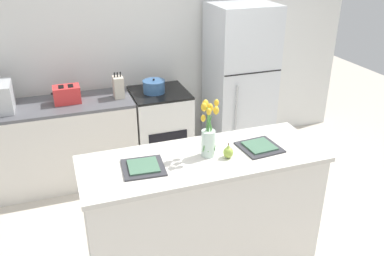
{
  "coord_description": "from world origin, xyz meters",
  "views": [
    {
      "loc": [
        -0.93,
        -2.41,
        2.41
      ],
      "look_at": [
        0.0,
        0.25,
        1.08
      ],
      "focal_mm": 38.0,
      "sensor_mm": 36.0,
      "label": 1
    }
  ],
  "objects_px": {
    "flower_vase": "(208,134)",
    "plate_setting_right": "(259,147)",
    "cooking_pot": "(154,87)",
    "stove_range": "(161,129)",
    "toaster": "(67,94)",
    "pear_figurine": "(228,152)",
    "plate_setting_left": "(143,167)",
    "knife_block": "(118,87)",
    "refrigerator": "(239,83)"
  },
  "relations": [
    {
      "from": "flower_vase",
      "to": "plate_setting_right",
      "type": "relative_size",
      "value": 1.38
    },
    {
      "from": "flower_vase",
      "to": "cooking_pot",
      "type": "xyz_separation_m",
      "value": [
        0.0,
        1.58,
        -0.17
      ]
    },
    {
      "from": "stove_range",
      "to": "toaster",
      "type": "bearing_deg",
      "value": 179.75
    },
    {
      "from": "pear_figurine",
      "to": "plate_setting_right",
      "type": "relative_size",
      "value": 0.39
    },
    {
      "from": "plate_setting_left",
      "to": "flower_vase",
      "type": "bearing_deg",
      "value": 2.93
    },
    {
      "from": "toaster",
      "to": "pear_figurine",
      "type": "bearing_deg",
      "value": -58.72
    },
    {
      "from": "plate_setting_left",
      "to": "knife_block",
      "type": "distance_m",
      "value": 1.6
    },
    {
      "from": "pear_figurine",
      "to": "toaster",
      "type": "height_order",
      "value": "pear_figurine"
    },
    {
      "from": "stove_range",
      "to": "pear_figurine",
      "type": "xyz_separation_m",
      "value": [
        0.06,
        -1.67,
        0.56
      ]
    },
    {
      "from": "stove_range",
      "to": "pear_figurine",
      "type": "bearing_deg",
      "value": -87.79
    },
    {
      "from": "refrigerator",
      "to": "cooking_pot",
      "type": "relative_size",
      "value": 7.4
    },
    {
      "from": "pear_figurine",
      "to": "cooking_pot",
      "type": "height_order",
      "value": "pear_figurine"
    },
    {
      "from": "plate_setting_left",
      "to": "stove_range",
      "type": "bearing_deg",
      "value": 71.19
    },
    {
      "from": "flower_vase",
      "to": "pear_figurine",
      "type": "height_order",
      "value": "flower_vase"
    },
    {
      "from": "stove_range",
      "to": "knife_block",
      "type": "height_order",
      "value": "knife_block"
    },
    {
      "from": "toaster",
      "to": "knife_block",
      "type": "bearing_deg",
      "value": -2.59
    },
    {
      "from": "toaster",
      "to": "cooking_pot",
      "type": "height_order",
      "value": "toaster"
    },
    {
      "from": "flower_vase",
      "to": "stove_range",
      "type": "bearing_deg",
      "value": 87.83
    },
    {
      "from": "stove_range",
      "to": "knife_block",
      "type": "xyz_separation_m",
      "value": [
        -0.44,
        -0.02,
        0.56
      ]
    },
    {
      "from": "flower_vase",
      "to": "knife_block",
      "type": "bearing_deg",
      "value": 103.53
    },
    {
      "from": "plate_setting_right",
      "to": "knife_block",
      "type": "height_order",
      "value": "knife_block"
    },
    {
      "from": "refrigerator",
      "to": "knife_block",
      "type": "bearing_deg",
      "value": -179.18
    },
    {
      "from": "flower_vase",
      "to": "plate_setting_left",
      "type": "xyz_separation_m",
      "value": [
        -0.49,
        -0.03,
        -0.16
      ]
    },
    {
      "from": "flower_vase",
      "to": "knife_block",
      "type": "xyz_separation_m",
      "value": [
        -0.38,
        1.57,
        -0.12
      ]
    },
    {
      "from": "pear_figurine",
      "to": "cooking_pot",
      "type": "bearing_deg",
      "value": 94.22
    },
    {
      "from": "flower_vase",
      "to": "plate_setting_left",
      "type": "bearing_deg",
      "value": -177.07
    },
    {
      "from": "plate_setting_left",
      "to": "cooking_pot",
      "type": "bearing_deg",
      "value": 73.01
    },
    {
      "from": "cooking_pot",
      "to": "pear_figurine",
      "type": "bearing_deg",
      "value": -85.78
    },
    {
      "from": "plate_setting_left",
      "to": "toaster",
      "type": "distance_m",
      "value": 1.67
    },
    {
      "from": "pear_figurine",
      "to": "plate_setting_left",
      "type": "relative_size",
      "value": 0.39
    },
    {
      "from": "pear_figurine",
      "to": "plate_setting_right",
      "type": "height_order",
      "value": "pear_figurine"
    },
    {
      "from": "flower_vase",
      "to": "toaster",
      "type": "bearing_deg",
      "value": 119.28
    },
    {
      "from": "refrigerator",
      "to": "knife_block",
      "type": "distance_m",
      "value": 1.39
    },
    {
      "from": "flower_vase",
      "to": "toaster",
      "type": "distance_m",
      "value": 1.83
    },
    {
      "from": "cooking_pot",
      "to": "knife_block",
      "type": "bearing_deg",
      "value": -178.01
    },
    {
      "from": "stove_range",
      "to": "plate_setting_left",
      "type": "distance_m",
      "value": 1.78
    },
    {
      "from": "toaster",
      "to": "knife_block",
      "type": "height_order",
      "value": "knife_block"
    },
    {
      "from": "stove_range",
      "to": "refrigerator",
      "type": "xyz_separation_m",
      "value": [
        0.95,
        0.0,
        0.44
      ]
    },
    {
      "from": "stove_range",
      "to": "flower_vase",
      "type": "distance_m",
      "value": 1.73
    },
    {
      "from": "stove_range",
      "to": "plate_setting_right",
      "type": "bearing_deg",
      "value": -77.77
    },
    {
      "from": "pear_figurine",
      "to": "stove_range",
      "type": "bearing_deg",
      "value": 92.21
    },
    {
      "from": "flower_vase",
      "to": "plate_setting_right",
      "type": "height_order",
      "value": "flower_vase"
    },
    {
      "from": "knife_block",
      "to": "flower_vase",
      "type": "bearing_deg",
      "value": -76.47
    },
    {
      "from": "stove_range",
      "to": "toaster",
      "type": "xyz_separation_m",
      "value": [
        -0.95,
        0.0,
        0.53
      ]
    },
    {
      "from": "refrigerator",
      "to": "toaster",
      "type": "xyz_separation_m",
      "value": [
        -1.9,
        0.0,
        0.09
      ]
    },
    {
      "from": "pear_figurine",
      "to": "flower_vase",
      "type": "bearing_deg",
      "value": 146.57
    },
    {
      "from": "plate_setting_right",
      "to": "knife_block",
      "type": "distance_m",
      "value": 1.78
    },
    {
      "from": "refrigerator",
      "to": "knife_block",
      "type": "xyz_separation_m",
      "value": [
        -1.39,
        -0.02,
        0.12
      ]
    },
    {
      "from": "cooking_pot",
      "to": "flower_vase",
      "type": "bearing_deg",
      "value": -90.06
    },
    {
      "from": "flower_vase",
      "to": "cooking_pot",
      "type": "distance_m",
      "value": 1.59
    }
  ]
}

